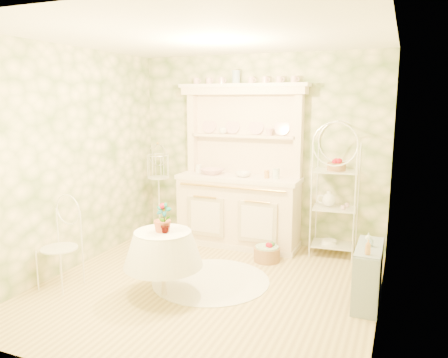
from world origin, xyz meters
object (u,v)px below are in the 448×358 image
at_px(kitchen_dresser, 239,166).
at_px(floor_basket, 267,254).
at_px(side_shelf, 368,276).
at_px(bakers_rack, 336,184).
at_px(round_table, 163,263).
at_px(birdcage_stand, 159,192).
at_px(cafe_chair, 59,245).

height_order(kitchen_dresser, floor_basket, kitchen_dresser).
bearing_deg(floor_basket, side_shelf, -30.26).
height_order(kitchen_dresser, bakers_rack, kitchen_dresser).
xyz_separation_m(side_shelf, round_table, (-2.02, -0.64, 0.07)).
bearing_deg(side_shelf, birdcage_stand, 153.84).
bearing_deg(floor_basket, bakers_rack, 36.22).
height_order(bakers_rack, floor_basket, bakers_rack).
distance_m(side_shelf, cafe_chair, 3.32).
xyz_separation_m(kitchen_dresser, floor_basket, (0.58, -0.48, -1.05)).
bearing_deg(round_table, side_shelf, 17.66).
relative_size(bakers_rack, floor_basket, 6.36).
xyz_separation_m(bakers_rack, round_table, (-1.47, -1.96, -0.61)).
bearing_deg(birdcage_stand, floor_basket, -12.73).
distance_m(side_shelf, floor_basket, 1.52).
height_order(side_shelf, cafe_chair, cafe_chair).
relative_size(round_table, cafe_chair, 0.75).
xyz_separation_m(side_shelf, cafe_chair, (-3.20, -0.89, 0.20)).
height_order(birdcage_stand, floor_basket, birdcage_stand).
bearing_deg(side_shelf, bakers_rack, 106.95).
xyz_separation_m(kitchen_dresser, side_shelf, (1.88, -1.24, -0.85)).
relative_size(side_shelf, floor_basket, 2.22).
height_order(bakers_rack, round_table, bakers_rack).
xyz_separation_m(cafe_chair, birdcage_stand, (0.04, 2.06, 0.20)).
bearing_deg(round_table, birdcage_stand, 121.96).
relative_size(round_table, birdcage_stand, 0.53).
bearing_deg(cafe_chair, bakers_rack, 44.40).
height_order(bakers_rack, side_shelf, bakers_rack).
xyz_separation_m(side_shelf, birdcage_stand, (-3.15, 1.18, 0.40)).
distance_m(bakers_rack, side_shelf, 1.58).
relative_size(bakers_rack, birdcage_stand, 1.41).
bearing_deg(kitchen_dresser, floor_basket, -39.46).
bearing_deg(bakers_rack, round_table, -131.80).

